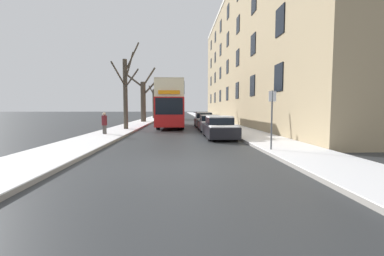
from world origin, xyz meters
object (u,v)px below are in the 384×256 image
object	(u,v)px
oncoming_van	(169,112)
parked_car_0	(219,128)
parked_car_1	(209,123)
double_decker_bus	(171,103)
pedestrian_left_sidewalk	(104,123)
parked_car_2	(204,120)
bare_tree_left_0	(126,91)
bare_tree_left_2	(155,101)
street_sign_post	(272,118)
bare_tree_left_3	(159,101)
bare_tree_left_1	(143,99)

from	to	relation	value
oncoming_van	parked_car_0	bearing A→B (deg)	-81.60
parked_car_0	parked_car_1	xyz separation A→B (m)	(-0.00, 5.55, -0.02)
double_decker_bus	pedestrian_left_sidewalk	world-z (taller)	double_decker_bus
parked_car_1	parked_car_2	bearing A→B (deg)	90.00
bare_tree_left_0	bare_tree_left_2	distance (m)	26.32
bare_tree_left_0	street_sign_post	bearing A→B (deg)	-53.84
double_decker_bus	parked_car_2	distance (m)	3.93
bare_tree_left_0	bare_tree_left_3	world-z (taller)	bare_tree_left_0
street_sign_post	pedestrian_left_sidewalk	bearing A→B (deg)	141.77
bare_tree_left_2	parked_car_1	world-z (taller)	bare_tree_left_2
bare_tree_left_2	parked_car_2	size ratio (longest dim) A/B	1.71
bare_tree_left_3	oncoming_van	size ratio (longest dim) A/B	1.38
bare_tree_left_1	bare_tree_left_2	world-z (taller)	bare_tree_left_1
bare_tree_left_2	bare_tree_left_3	size ratio (longest dim) A/B	1.08
bare_tree_left_1	pedestrian_left_sidewalk	world-z (taller)	bare_tree_left_1
bare_tree_left_2	parked_car_1	bearing A→B (deg)	-74.87
bare_tree_left_0	double_decker_bus	bearing A→B (deg)	48.40
parked_car_2	street_sign_post	distance (m)	16.45
bare_tree_left_0	oncoming_van	distance (m)	24.39
parked_car_1	bare_tree_left_1	bearing A→B (deg)	119.22
parked_car_1	street_sign_post	world-z (taller)	street_sign_post
double_decker_bus	parked_car_2	xyz separation A→B (m)	(3.44, 0.41, -1.85)
bare_tree_left_3	street_sign_post	world-z (taller)	bare_tree_left_3
bare_tree_left_3	street_sign_post	size ratio (longest dim) A/B	2.60
bare_tree_left_1	pedestrian_left_sidewalk	xyz separation A→B (m)	(-0.32, -17.33, -2.32)
bare_tree_left_0	bare_tree_left_2	size ratio (longest dim) A/B	1.01
bare_tree_left_0	bare_tree_left_1	xyz separation A→B (m)	(-0.26, 12.81, -0.22)
oncoming_van	pedestrian_left_sidewalk	distance (m)	28.85
parked_car_1	pedestrian_left_sidewalk	xyz separation A→B (m)	(-7.78, -4.00, 0.27)
pedestrian_left_sidewalk	oncoming_van	bearing A→B (deg)	-56.66
pedestrian_left_sidewalk	bare_tree_left_0	bearing A→B (deg)	-57.41
bare_tree_left_0	bare_tree_left_3	size ratio (longest dim) A/B	1.08
bare_tree_left_2	street_sign_post	distance (m)	39.05
parked_car_1	oncoming_van	world-z (taller)	oncoming_van
parked_car_2	pedestrian_left_sidewalk	distance (m)	12.02
bare_tree_left_2	double_decker_bus	xyz separation A→B (m)	(3.82, -22.08, -0.75)
bare_tree_left_2	parked_car_0	size ratio (longest dim) A/B	1.67
oncoming_van	double_decker_bus	bearing A→B (deg)	-87.05
double_decker_bus	street_sign_post	bearing A→B (deg)	-73.23
oncoming_van	pedestrian_left_sidewalk	xyz separation A→B (m)	(-3.32, -28.65, -0.32)
parked_car_0	parked_car_2	distance (m)	10.72
bare_tree_left_0	bare_tree_left_2	xyz separation A→B (m)	(-0.06, 26.32, -0.15)
bare_tree_left_1	parked_car_0	bearing A→B (deg)	-68.45
street_sign_post	bare_tree_left_3	bearing A→B (deg)	99.73
bare_tree_left_3	street_sign_post	distance (m)	52.53
double_decker_bus	bare_tree_left_2	bearing A→B (deg)	99.82
bare_tree_left_3	parked_car_0	world-z (taller)	bare_tree_left_3
pedestrian_left_sidewalk	parked_car_0	bearing A→B (deg)	-151.38
parked_car_2	bare_tree_left_1	bearing A→B (deg)	132.41
bare_tree_left_3	oncoming_van	xyz separation A→B (m)	(3.03, -15.86, -2.55)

